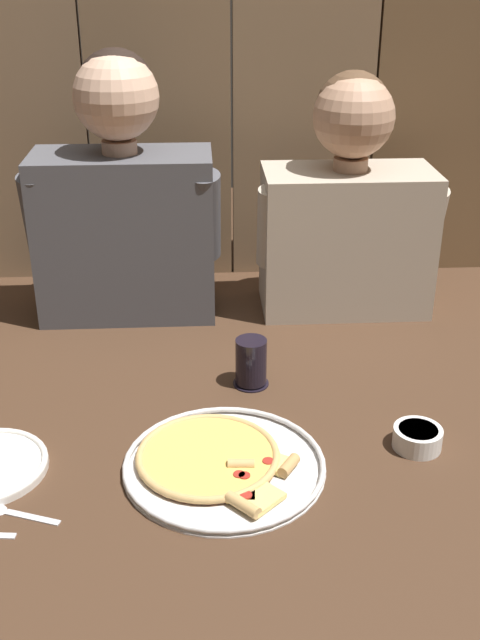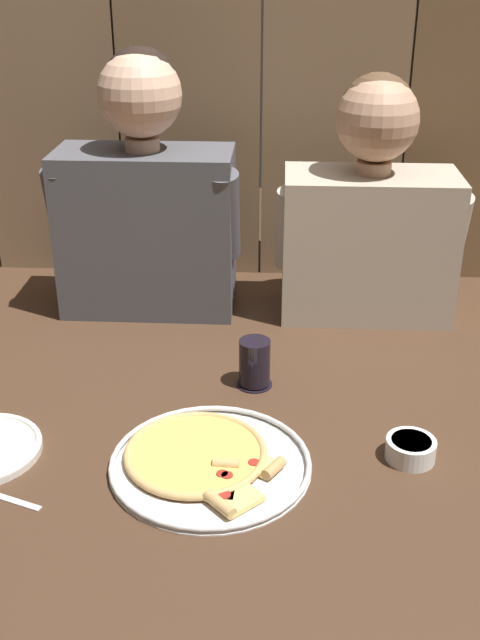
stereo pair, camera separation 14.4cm
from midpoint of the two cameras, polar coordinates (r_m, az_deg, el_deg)
ground_plane at (r=1.44m, az=-1.98°, el=-8.24°), size 3.20×3.20×0.00m
pizza_tray at (r=1.35m, az=-4.69°, el=-10.64°), size 0.35×0.35×0.03m
drinking_glass at (r=1.56m, az=-1.81°, el=-3.29°), size 0.07×0.07×0.10m
dipping_bowl at (r=1.41m, az=10.30°, el=-8.70°), size 0.09×0.09×0.04m
table_spoon at (r=1.33m, az=-20.18°, el=-13.36°), size 0.14×0.07×0.01m
diner_left at (r=1.83m, az=-11.02°, el=8.82°), size 0.45×0.21×0.62m
diner_right at (r=1.84m, az=5.86°, el=8.38°), size 0.44×0.21×0.57m
wooden_backdrop_wall at (r=1.99m, az=-2.87°, el=20.13°), size 2.19×0.03×1.22m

